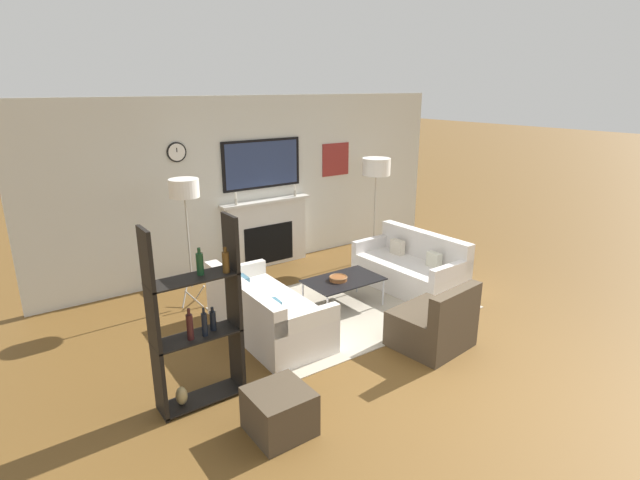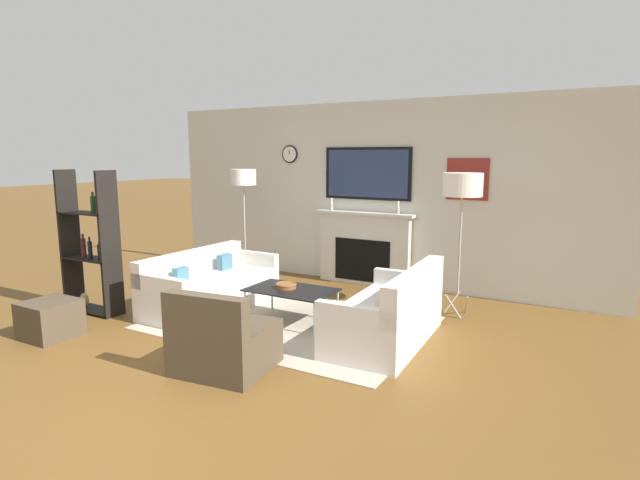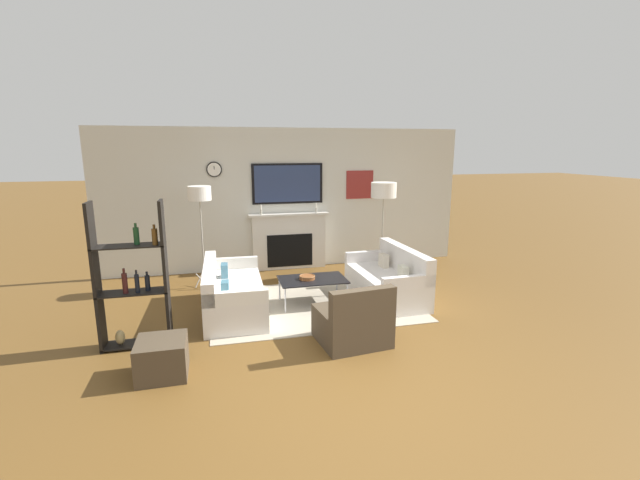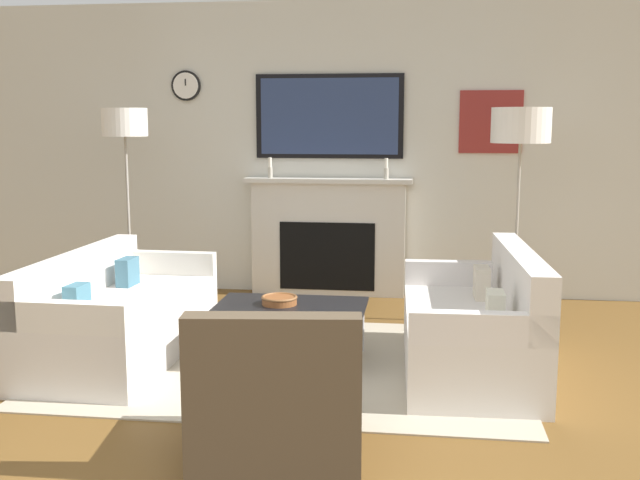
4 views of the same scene
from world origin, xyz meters
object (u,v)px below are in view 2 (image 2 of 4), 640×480
at_px(couch_left, 210,288).
at_px(couch_right, 389,316).
at_px(floor_lamp_right, 463,186).
at_px(armchair, 223,343).
at_px(floor_lamp_left, 243,179).
at_px(ottoman, 50,319).
at_px(decorative_bowl, 286,285).
at_px(coffee_table, 291,291).
at_px(shelf_unit, 90,247).

height_order(couch_left, couch_right, couch_right).
bearing_deg(couch_right, floor_lamp_right, 72.74).
height_order(couch_right, armchair, couch_right).
xyz_separation_m(couch_right, armchair, (-1.04, -1.38, -0.02)).
relative_size(floor_lamp_left, floor_lamp_right, 1.00).
bearing_deg(ottoman, decorative_bowl, 41.19).
relative_size(couch_left, decorative_bowl, 7.39).
bearing_deg(decorative_bowl, armchair, -79.76).
distance_m(couch_left, couch_right, 2.43).
height_order(floor_lamp_right, ottoman, floor_lamp_right).
distance_m(armchair, decorative_bowl, 1.46).
distance_m(couch_right, coffee_table, 1.22).
height_order(coffee_table, floor_lamp_left, floor_lamp_left).
relative_size(couch_right, ottoman, 3.26).
relative_size(coffee_table, ottoman, 2.01).
relative_size(coffee_table, floor_lamp_left, 0.58).
relative_size(floor_lamp_left, shelf_unit, 0.99).
height_order(floor_lamp_right, shelf_unit, shelf_unit).
bearing_deg(coffee_table, floor_lamp_right, 37.22).
relative_size(floor_lamp_right, shelf_unit, 0.99).
xyz_separation_m(decorative_bowl, floor_lamp_left, (-1.53, 1.21, 1.14)).
distance_m(coffee_table, floor_lamp_right, 2.35).
bearing_deg(couch_right, couch_left, -179.99).
height_order(couch_left, coffee_table, couch_left).
bearing_deg(coffee_table, decorative_bowl, 171.78).
relative_size(armchair, floor_lamp_left, 0.51).
bearing_deg(shelf_unit, coffee_table, 20.07).
xyz_separation_m(decorative_bowl, ottoman, (-1.91, -1.67, -0.23)).
xyz_separation_m(decorative_bowl, floor_lamp_right, (1.69, 1.21, 1.14)).
relative_size(couch_left, shelf_unit, 1.03).
relative_size(couch_left, floor_lamp_left, 1.04).
bearing_deg(floor_lamp_right, armchair, -118.42).
bearing_deg(armchair, couch_left, 135.09).
bearing_deg(couch_right, shelf_unit, -167.00).
height_order(couch_right, floor_lamp_right, floor_lamp_right).
height_order(coffee_table, shelf_unit, shelf_unit).
distance_m(decorative_bowl, floor_lamp_left, 2.26).
relative_size(couch_left, ottoman, 3.59).
relative_size(coffee_table, decorative_bowl, 4.13).
bearing_deg(shelf_unit, couch_right, 13.00).
xyz_separation_m(armchair, coffee_table, (-0.18, 1.42, 0.11)).
distance_m(shelf_unit, ottoman, 1.07).
xyz_separation_m(couch_right, decorative_bowl, (-1.30, 0.05, 0.14)).
height_order(couch_right, ottoman, couch_right).
bearing_deg(floor_lamp_right, coffee_table, -142.78).
bearing_deg(couch_left, ottoman, -115.66).
distance_m(coffee_table, shelf_unit, 2.55).
bearing_deg(armchair, decorative_bowl, 100.24).
bearing_deg(floor_lamp_right, couch_right, -107.26).
distance_m(decorative_bowl, floor_lamp_right, 2.37).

